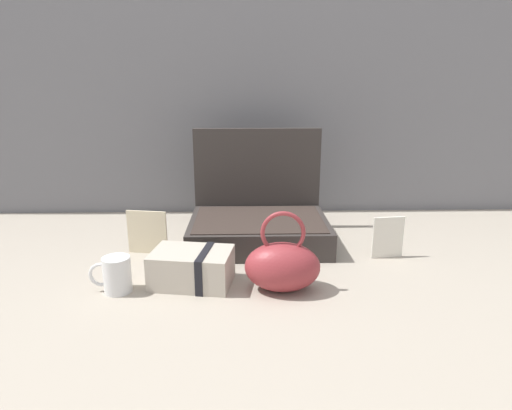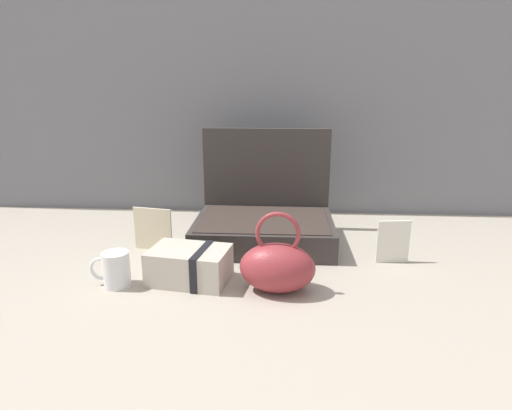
# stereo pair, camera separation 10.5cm
# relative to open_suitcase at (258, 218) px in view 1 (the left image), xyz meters

# --- Properties ---
(ground_plane) EXTENTS (6.00, 6.00, 0.00)m
(ground_plane) POSITION_rel_open_suitcase_xyz_m (-0.03, -0.21, -0.08)
(ground_plane) COLOR #9E9384
(back_wall) EXTENTS (3.20, 0.06, 1.40)m
(back_wall) POSITION_rel_open_suitcase_xyz_m (-0.03, 0.37, 0.62)
(back_wall) COLOR slate
(back_wall) RESTS_ON ground_plane
(open_suitcase) EXTENTS (0.45, 0.35, 0.37)m
(open_suitcase) POSITION_rel_open_suitcase_xyz_m (0.00, 0.00, 0.00)
(open_suitcase) COLOR #332D2B
(open_suitcase) RESTS_ON ground_plane
(teal_pouch_handbag) EXTENTS (0.20, 0.14, 0.21)m
(teal_pouch_handbag) POSITION_rel_open_suitcase_xyz_m (0.05, -0.37, -0.01)
(teal_pouch_handbag) COLOR maroon
(teal_pouch_handbag) RESTS_ON ground_plane
(cream_toiletry_bag) EXTENTS (0.23, 0.17, 0.10)m
(cream_toiletry_bag) POSITION_rel_open_suitcase_xyz_m (-0.18, -0.33, -0.03)
(cream_toiletry_bag) COLOR #B2A899
(cream_toiletry_bag) RESTS_ON ground_plane
(coffee_mug) EXTENTS (0.11, 0.07, 0.09)m
(coffee_mug) POSITION_rel_open_suitcase_xyz_m (-0.38, -0.37, -0.03)
(coffee_mug) COLOR silver
(coffee_mug) RESTS_ON ground_plane
(info_card_left) EXTENTS (0.10, 0.02, 0.13)m
(info_card_left) POSITION_rel_open_suitcase_xyz_m (0.39, -0.17, -0.01)
(info_card_left) COLOR silver
(info_card_left) RESTS_ON ground_plane
(poster_card_right) EXTENTS (0.13, 0.03, 0.14)m
(poster_card_right) POSITION_rel_open_suitcase_xyz_m (-0.35, -0.11, -0.01)
(poster_card_right) COLOR beige
(poster_card_right) RESTS_ON ground_plane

